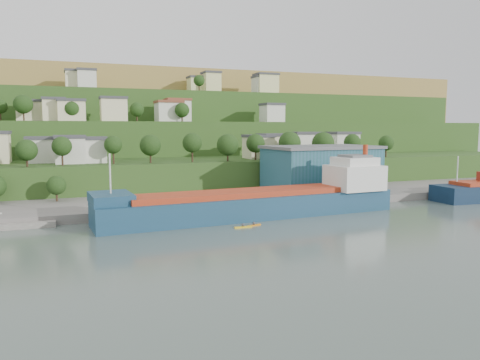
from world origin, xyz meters
name	(u,v)px	position (x,y,z in m)	size (l,w,h in m)	color
ground	(242,227)	(0.00, 0.00, 0.00)	(500.00, 500.00, 0.00)	#4A5A52
quay	(273,201)	(20.00, 28.00, 0.00)	(220.00, 26.00, 4.00)	slate
hillside	(128,165)	(0.00, 168.70, 0.07)	(360.00, 210.41, 96.00)	#284719
cargo_ship_near	(262,204)	(8.27, 8.85, 2.83)	(69.63, 15.04, 17.75)	#153B4F
warehouse	(321,168)	(35.60, 29.33, 8.43)	(31.93, 20.57, 12.80)	#1E535B
kayak_orange	(254,225)	(2.59, 0.03, 0.25)	(3.38, 1.60, 0.84)	orange
kayak_yellow	(243,226)	(-0.13, -0.83, 0.27)	(3.63, 0.71, 0.90)	yellow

